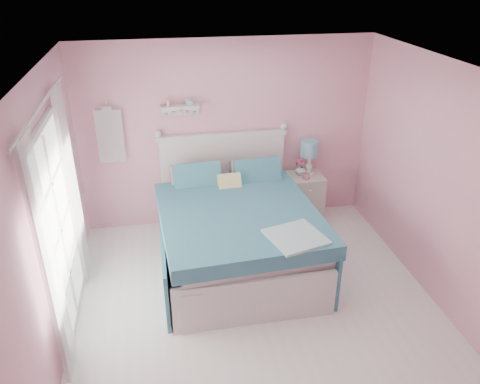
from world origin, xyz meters
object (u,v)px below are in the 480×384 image
object	(u,v)px
nightstand	(304,197)
bed	(236,232)
vase	(301,170)
table_lamp	(309,151)
teacup	(306,176)

from	to	relation	value
nightstand	bed	bearing A→B (deg)	-142.34
bed	vase	bearing A→B (deg)	37.24
bed	vase	xyz separation A→B (m)	(1.10, 0.94, 0.35)
table_lamp	teacup	distance (m)	0.36
teacup	nightstand	bearing A→B (deg)	71.62
table_lamp	vase	world-z (taller)	table_lamp
table_lamp	vase	size ratio (longest dim) A/B	3.10
bed	nightstand	world-z (taller)	bed
bed	teacup	distance (m)	1.43
bed	teacup	world-z (taller)	bed
table_lamp	teacup	size ratio (longest dim) A/B	4.80
bed	table_lamp	distance (m)	1.68
vase	bed	bearing A→B (deg)	-139.38
table_lamp	teacup	xyz separation A→B (m)	(-0.08, -0.18, -0.31)
bed	table_lamp	world-z (taller)	bed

